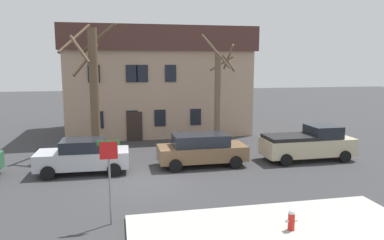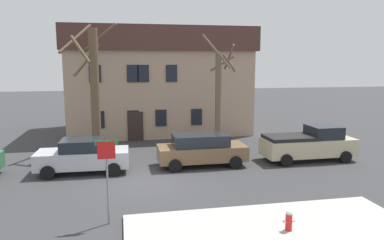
% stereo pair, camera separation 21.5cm
% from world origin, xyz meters
% --- Properties ---
extents(ground_plane, '(120.00, 120.00, 0.00)m').
position_xyz_m(ground_plane, '(0.00, 0.00, 0.00)').
color(ground_plane, '#38383A').
extents(building_main, '(14.21, 8.52, 8.18)m').
position_xyz_m(building_main, '(2.09, 13.51, 4.16)').
color(building_main, tan).
rests_on(building_main, ground_plane).
extents(tree_bare_near, '(3.40, 3.31, 7.97)m').
position_xyz_m(tree_bare_near, '(-2.54, 6.06, 4.19)').
color(tree_bare_near, brown).
rests_on(tree_bare_near, ground_plane).
extents(tree_bare_mid, '(2.42, 2.44, 7.30)m').
position_xyz_m(tree_bare_mid, '(5.30, 6.34, 3.48)').
color(tree_bare_mid, brown).
rests_on(tree_bare_mid, ground_plane).
extents(car_silver_sedan, '(4.59, 2.17, 1.73)m').
position_xyz_m(car_silver_sedan, '(-2.94, 2.17, 0.87)').
color(car_silver_sedan, '#B7BABF').
rests_on(car_silver_sedan, ground_plane).
extents(car_brown_wagon, '(4.76, 2.11, 1.74)m').
position_xyz_m(car_brown_wagon, '(3.24, 2.26, 0.91)').
color(car_brown_wagon, brown).
rests_on(car_brown_wagon, ground_plane).
extents(pickup_truck_beige, '(5.26, 2.19, 1.98)m').
position_xyz_m(pickup_truck_beige, '(9.53, 2.19, 0.96)').
color(pickup_truck_beige, '#C6B793').
rests_on(pickup_truck_beige, ground_plane).
extents(fire_hydrant, '(0.42, 0.22, 0.68)m').
position_xyz_m(fire_hydrant, '(4.30, -6.16, 0.47)').
color(fire_hydrant, red).
rests_on(fire_hydrant, sidewalk_slab).
extents(street_sign_pole, '(0.76, 0.07, 2.97)m').
position_xyz_m(street_sign_pole, '(-1.50, -4.27, 2.07)').
color(street_sign_pole, slate).
rests_on(street_sign_pole, ground_plane).
extents(bicycle_leaning, '(1.69, 0.55, 1.03)m').
position_xyz_m(bicycle_leaning, '(-5.05, 5.41, 0.37)').
color(bicycle_leaning, black).
rests_on(bicycle_leaning, ground_plane).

